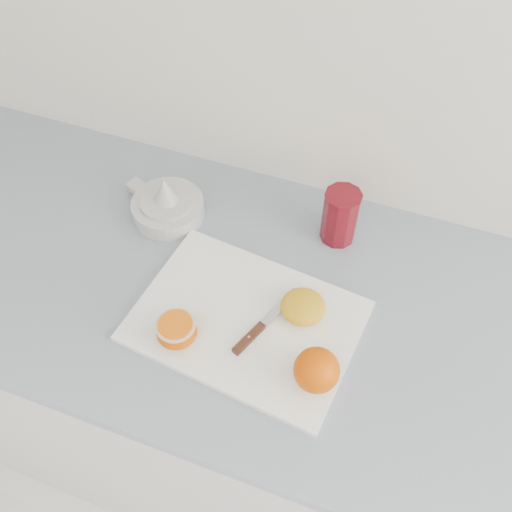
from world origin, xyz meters
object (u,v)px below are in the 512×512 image
(citrus_juicer, at_px, (167,205))
(red_tumbler, at_px, (340,218))
(cutting_board, at_px, (246,321))
(half_orange, at_px, (177,331))
(counter, at_px, (244,390))

(citrus_juicer, xyz_separation_m, red_tumbler, (0.34, 0.06, 0.03))
(cutting_board, xyz_separation_m, citrus_juicer, (-0.24, 0.19, 0.02))
(half_orange, bearing_deg, citrus_juicer, 119.05)
(half_orange, xyz_separation_m, red_tumbler, (0.20, 0.33, 0.02))
(half_orange, distance_m, red_tumbler, 0.38)
(cutting_board, relative_size, red_tumbler, 3.29)
(counter, xyz_separation_m, half_orange, (-0.06, -0.14, 0.48))
(counter, distance_m, citrus_juicer, 0.53)
(red_tumbler, bearing_deg, citrus_juicer, -169.46)
(counter, relative_size, half_orange, 34.72)
(cutting_board, xyz_separation_m, half_orange, (-0.10, -0.07, 0.03))
(cutting_board, bearing_deg, counter, 118.70)
(half_orange, relative_size, red_tumbler, 0.60)
(citrus_juicer, bearing_deg, half_orange, -60.95)
(counter, distance_m, half_orange, 0.50)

